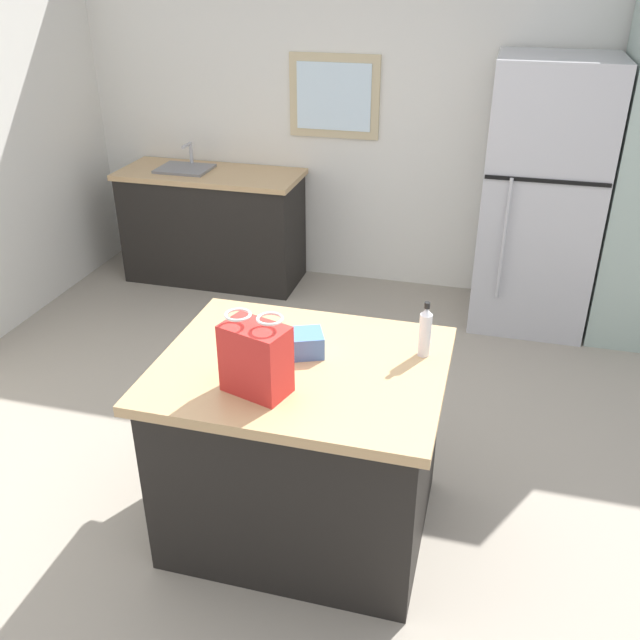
# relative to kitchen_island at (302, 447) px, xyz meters

# --- Properties ---
(ground) EXTENTS (6.49, 6.49, 0.00)m
(ground) POSITION_rel_kitchen_island_xyz_m (0.12, 0.18, -0.44)
(ground) COLOR #9E9384
(back_wall) EXTENTS (5.41, 0.13, 2.60)m
(back_wall) POSITION_rel_kitchen_island_xyz_m (0.11, 2.86, 0.86)
(back_wall) COLOR silver
(back_wall) RESTS_ON ground
(kitchen_island) EXTENTS (1.18, 0.96, 0.87)m
(kitchen_island) POSITION_rel_kitchen_island_xyz_m (0.00, 0.00, 0.00)
(kitchen_island) COLOR black
(kitchen_island) RESTS_ON ground
(refrigerator) EXTENTS (0.77, 0.76, 1.82)m
(refrigerator) POSITION_rel_kitchen_island_xyz_m (0.98, 2.42, 0.47)
(refrigerator) COLOR #B7B7BC
(refrigerator) RESTS_ON ground
(sink_counter) EXTENTS (1.41, 0.59, 1.07)m
(sink_counter) POSITION_rel_kitchen_island_xyz_m (-1.48, 2.50, 0.02)
(sink_counter) COLOR black
(sink_counter) RESTS_ON ground
(shopping_bag) EXTENTS (0.28, 0.22, 0.33)m
(shopping_bag) POSITION_rel_kitchen_island_xyz_m (-0.11, -0.23, 0.57)
(shopping_bag) COLOR red
(shopping_bag) RESTS_ON kitchen_island
(small_box) EXTENTS (0.19, 0.18, 0.10)m
(small_box) POSITION_rel_kitchen_island_xyz_m (-0.00, 0.08, 0.48)
(small_box) COLOR #4775B7
(small_box) RESTS_ON kitchen_island
(bottle) EXTENTS (0.05, 0.05, 0.25)m
(bottle) POSITION_rel_kitchen_island_xyz_m (0.48, 0.20, 0.54)
(bottle) COLOR white
(bottle) RESTS_ON kitchen_island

